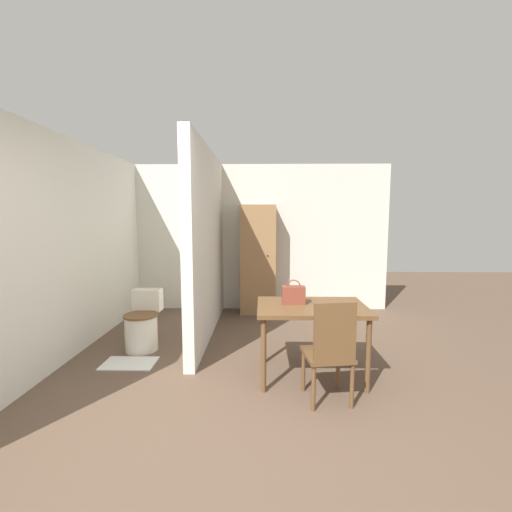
{
  "coord_description": "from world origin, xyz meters",
  "views": [
    {
      "loc": [
        0.26,
        -2.09,
        1.6
      ],
      "look_at": [
        0.18,
        1.91,
        1.15
      ],
      "focal_mm": 24.0,
      "sensor_mm": 36.0,
      "label": 1
    }
  ],
  "objects_px": {
    "wooden_cabinet": "(258,259)",
    "wooden_chair": "(330,350)",
    "dining_table": "(311,314)",
    "handbag": "(294,295)",
    "toilet": "(143,325)"
  },
  "relations": [
    {
      "from": "dining_table",
      "to": "wooden_cabinet",
      "type": "bearing_deg",
      "value": 103.34
    },
    {
      "from": "wooden_cabinet",
      "to": "toilet",
      "type": "bearing_deg",
      "value": -130.17
    },
    {
      "from": "dining_table",
      "to": "handbag",
      "type": "bearing_deg",
      "value": 160.8
    },
    {
      "from": "wooden_chair",
      "to": "dining_table",
      "type": "bearing_deg",
      "value": 92.38
    },
    {
      "from": "handbag",
      "to": "wooden_cabinet",
      "type": "distance_m",
      "value": 2.33
    },
    {
      "from": "toilet",
      "to": "wooden_chair",
      "type": "bearing_deg",
      "value": -30.94
    },
    {
      "from": "wooden_chair",
      "to": "wooden_cabinet",
      "type": "height_order",
      "value": "wooden_cabinet"
    },
    {
      "from": "wooden_chair",
      "to": "toilet",
      "type": "height_order",
      "value": "wooden_chair"
    },
    {
      "from": "dining_table",
      "to": "toilet",
      "type": "relative_size",
      "value": 1.54
    },
    {
      "from": "wooden_chair",
      "to": "handbag",
      "type": "height_order",
      "value": "handbag"
    },
    {
      "from": "toilet",
      "to": "wooden_cabinet",
      "type": "bearing_deg",
      "value": 49.83
    },
    {
      "from": "wooden_chair",
      "to": "toilet",
      "type": "xyz_separation_m",
      "value": [
        -2.04,
        1.22,
        -0.19
      ]
    },
    {
      "from": "dining_table",
      "to": "wooden_cabinet",
      "type": "xyz_separation_m",
      "value": [
        -0.56,
        2.36,
        0.25
      ]
    },
    {
      "from": "dining_table",
      "to": "wooden_cabinet",
      "type": "height_order",
      "value": "wooden_cabinet"
    },
    {
      "from": "wooden_cabinet",
      "to": "wooden_chair",
      "type": "bearing_deg",
      "value": -77.24
    }
  ]
}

